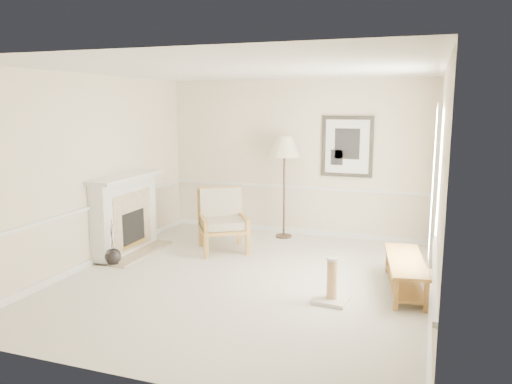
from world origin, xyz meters
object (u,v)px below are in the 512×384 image
armchair (222,217)px  scratching_post (332,288)px  floor_vase (113,257)px  floor_lamp (285,149)px  bench (405,270)px

armchair → scratching_post: 2.82m
floor_vase → floor_lamp: size_ratio=0.39×
floor_vase → armchair: bearing=48.4°
floor_lamp → scratching_post: size_ratio=3.25×
armchair → scratching_post: (2.22, -1.70, -0.38)m
floor_vase → floor_lamp: bearing=50.8°
floor_lamp → scratching_post: bearing=-62.6°
floor_vase → armchair: size_ratio=0.65×
armchair → bench: armchair is taller
armchair → floor_lamp: size_ratio=0.60×
scratching_post → floor_lamp: bearing=117.4°
armchair → scratching_post: bearing=-70.5°
floor_lamp → bench: (2.28, -2.07, -1.35)m
floor_lamp → bench: floor_lamp is taller
scratching_post → armchair: bearing=142.5°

